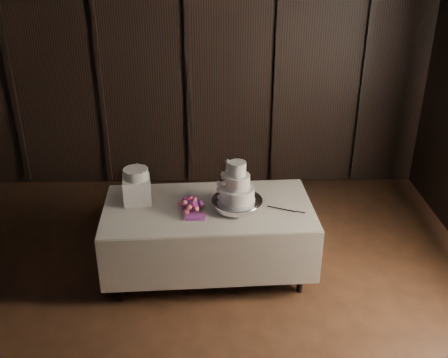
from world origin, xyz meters
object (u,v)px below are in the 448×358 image
bouquet (190,206)px  box_pedestal (137,190)px  display_table (209,237)px  small_cake (136,174)px  cake_stand (237,204)px  wedding_cake (234,186)px

bouquet → box_pedestal: box_pedestal is taller
display_table → bouquet: size_ratio=5.17×
display_table → bouquet: bearing=-152.1°
box_pedestal → small_cake: (0.00, 0.00, 0.17)m
bouquet → small_cake: small_cake is taller
box_pedestal → small_cake: bearing=0.0°
display_table → box_pedestal: size_ratio=7.86×
cake_stand → bouquet: bouquet is taller
display_table → wedding_cake: size_ratio=5.26×
box_pedestal → small_cake: 0.17m
display_table → cake_stand: size_ratio=4.22×
wedding_cake → cake_stand: bearing=35.0°
bouquet → small_cake: (-0.52, 0.21, 0.23)m
cake_stand → small_cake: size_ratio=2.03×
cake_stand → box_pedestal: (-0.95, 0.15, 0.08)m
display_table → cake_stand: 0.48m
cake_stand → wedding_cake: bearing=-150.3°
bouquet → small_cake: bearing=157.7°
wedding_cake → small_cake: (-0.93, 0.17, 0.05)m
display_table → small_cake: small_cake is taller
display_table → box_pedestal: (-0.68, 0.11, 0.47)m
wedding_cake → bouquet: size_ratio=0.98×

